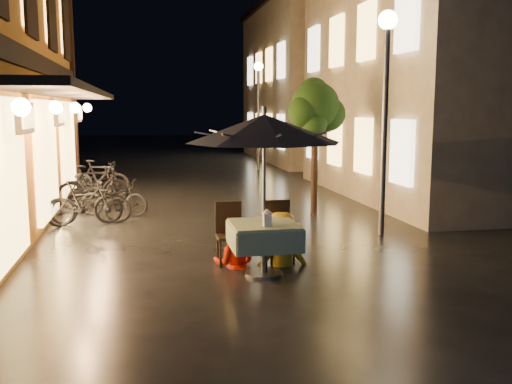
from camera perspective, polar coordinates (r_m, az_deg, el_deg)
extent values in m
plane|color=black|center=(8.67, -0.77, -7.95)|extent=(90.00, 90.00, 0.00)
cube|color=black|center=(12.37, -20.81, 11.85)|extent=(0.12, 11.00, 0.35)
cube|color=black|center=(12.26, -18.01, 9.44)|extent=(1.20, 10.50, 0.12)
cube|color=#FFCB66|center=(13.98, -19.93, 16.80)|extent=(0.10, 0.90, 1.50)
cube|color=#FFCB66|center=(16.44, -18.60, 15.52)|extent=(0.10, 0.90, 1.50)
cube|color=#FFCB66|center=(8.95, -23.62, 1.03)|extent=(0.10, 2.20, 2.40)
cube|color=#FFCB66|center=(12.37, -20.21, 3.06)|extent=(0.10, 2.20, 2.40)
cube|color=#FFCB66|center=(15.83, -18.28, 4.21)|extent=(0.10, 2.20, 2.40)
cube|color=#B8AC92|center=(17.24, 20.63, 10.56)|extent=(7.00, 9.00, 6.50)
cube|color=#FFCB66|center=(12.66, 14.37, 3.88)|extent=(0.10, 1.00, 1.40)
cube|color=#FFCB66|center=(12.76, 14.85, 16.51)|extent=(0.10, 1.00, 1.40)
cube|color=#FFCB66|center=(14.67, 10.66, 4.58)|extent=(0.10, 1.00, 1.40)
cube|color=#FFCB66|center=(14.75, 10.97, 15.49)|extent=(0.10, 1.00, 1.40)
cube|color=#FFCB66|center=(16.72, 7.85, 5.09)|extent=(0.10, 1.00, 1.40)
cube|color=#FFCB66|center=(16.80, 8.05, 14.67)|extent=(0.10, 1.00, 1.40)
cube|color=#FFCB66|center=(18.81, 5.66, 5.49)|extent=(0.10, 1.00, 1.40)
cube|color=#FFCB66|center=(18.88, 5.78, 14.01)|extent=(0.10, 1.00, 1.40)
cube|color=#B8AC92|center=(27.71, 7.86, 10.51)|extent=(7.00, 10.00, 7.00)
cube|color=black|center=(28.08, 8.02, 17.97)|extent=(7.30, 10.30, 0.30)
cube|color=#FFCB66|center=(23.05, 2.47, 6.05)|extent=(0.10, 1.00, 1.40)
cube|color=#FFCB66|center=(23.11, 2.51, 13.00)|extent=(0.10, 1.00, 1.40)
cube|color=#FFCB66|center=(25.20, 1.28, 6.25)|extent=(0.10, 1.00, 1.40)
cube|color=#FFCB66|center=(25.25, 1.30, 12.61)|extent=(0.10, 1.00, 1.40)
cube|color=#FFCB66|center=(27.35, 0.27, 6.42)|extent=(0.10, 1.00, 1.40)
cube|color=#FFCB66|center=(27.39, 0.28, 12.28)|extent=(0.10, 1.00, 1.40)
cube|color=#FFCB66|center=(29.50, -0.59, 6.56)|extent=(0.10, 1.00, 1.40)
cube|color=#FFCB66|center=(29.55, -0.60, 12.00)|extent=(0.10, 1.00, 1.40)
cylinder|color=black|center=(13.34, 5.86, 2.59)|extent=(0.16, 0.16, 2.20)
sphere|color=black|center=(13.27, 5.95, 8.61)|extent=(1.10, 1.10, 1.10)
sphere|color=black|center=(13.47, 7.25, 7.74)|extent=(0.80, 0.80, 0.80)
sphere|color=black|center=(13.04, 4.87, 7.97)|extent=(0.76, 0.76, 0.76)
sphere|color=black|center=(13.57, 5.80, 9.88)|extent=(0.70, 0.70, 0.70)
sphere|color=black|center=(13.00, 5.83, 6.86)|extent=(0.60, 0.60, 0.60)
cylinder|color=#59595E|center=(11.14, 12.70, 5.93)|extent=(0.12, 0.12, 4.00)
sphere|color=beige|center=(11.25, 13.05, 16.42)|extent=(0.36, 0.36, 0.36)
cylinder|color=#59595E|center=(22.64, 0.24, 7.28)|extent=(0.12, 0.12, 4.00)
sphere|color=beige|center=(22.69, 0.25, 12.46)|extent=(0.36, 0.36, 0.36)
cylinder|color=#59595E|center=(8.41, 0.80, -5.92)|extent=(0.10, 0.10, 0.72)
cylinder|color=#59595E|center=(8.50, 0.80, -8.15)|extent=(0.56, 0.56, 0.04)
cube|color=#2E5731|center=(8.32, 0.81, -3.32)|extent=(0.95, 0.95, 0.06)
cube|color=#2E5731|center=(8.46, 3.96, -4.28)|extent=(0.04, 0.95, 0.33)
cube|color=#2E5731|center=(8.27, -2.43, -4.57)|extent=(0.04, 0.95, 0.33)
cube|color=#2E5731|center=(8.81, 0.16, -3.76)|extent=(0.95, 0.04, 0.33)
cube|color=#2E5731|center=(7.90, 1.53, -5.18)|extent=(0.95, 0.04, 0.33)
cylinder|color=#59595E|center=(8.25, 0.81, -0.60)|extent=(0.05, 0.05, 2.30)
cone|color=black|center=(8.15, 0.83, 6.37)|extent=(2.26, 2.26, 0.41)
cylinder|color=#59595E|center=(8.14, 0.83, 8.12)|extent=(0.06, 0.06, 0.12)
cube|color=black|center=(8.94, -2.59, -4.47)|extent=(0.42, 0.42, 0.05)
cube|color=black|center=(9.07, -2.78, -2.67)|extent=(0.42, 0.04, 0.55)
cylinder|color=black|center=(8.79, -3.56, -6.27)|extent=(0.04, 0.04, 0.43)
cylinder|color=black|center=(8.85, -1.24, -6.16)|extent=(0.04, 0.04, 0.43)
cylinder|color=black|center=(9.14, -3.87, -5.71)|extent=(0.04, 0.04, 0.43)
cylinder|color=black|center=(9.19, -1.63, -5.61)|extent=(0.04, 0.04, 0.43)
cube|color=black|center=(9.09, 2.42, -4.25)|extent=(0.42, 0.42, 0.05)
cube|color=black|center=(9.22, 2.15, -2.48)|extent=(0.42, 0.04, 0.55)
cylinder|color=black|center=(8.93, 1.56, -6.02)|extent=(0.04, 0.04, 0.43)
cylinder|color=black|center=(9.02, 3.80, -5.90)|extent=(0.04, 0.04, 0.43)
cylinder|color=black|center=(9.27, 1.06, -5.48)|extent=(0.04, 0.04, 0.43)
cylinder|color=black|center=(9.35, 3.23, -5.37)|extent=(0.04, 0.04, 0.43)
cube|color=white|center=(8.09, 1.12, -2.78)|extent=(0.11, 0.11, 0.18)
cube|color=#FFD88C|center=(8.10, 1.12, -2.85)|extent=(0.07, 0.07, 0.12)
cone|color=white|center=(8.07, 1.12, -1.91)|extent=(0.16, 0.16, 0.07)
imported|color=red|center=(8.82, -2.15, -2.96)|extent=(0.79, 0.68, 1.40)
imported|color=gold|center=(8.89, 2.57, -2.16)|extent=(1.06, 0.62, 1.62)
imported|color=black|center=(12.55, -16.20, -1.10)|extent=(1.69, 0.61, 0.88)
imported|color=black|center=(12.42, -16.82, -1.04)|extent=(1.65, 0.76, 0.96)
imported|color=black|center=(13.35, -14.00, -0.58)|extent=(1.67, 1.01, 0.83)
imported|color=black|center=(14.56, -16.01, 0.54)|extent=(1.84, 1.06, 1.07)
imported|color=black|center=(15.69, -15.69, 0.74)|extent=(1.71, 0.78, 0.87)
imported|color=black|center=(16.41, -15.33, 1.34)|extent=(1.76, 0.93, 1.02)
imported|color=black|center=(17.41, -15.35, 1.38)|extent=(1.62, 0.94, 0.81)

